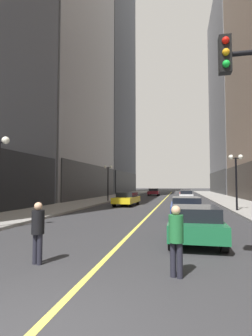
{
  "coord_description": "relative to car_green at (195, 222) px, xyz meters",
  "views": [
    {
      "loc": [
        2.11,
        -3.34,
        2.15
      ],
      "look_at": [
        -6.13,
        37.11,
        4.68
      ],
      "focal_mm": 28.09,
      "sensor_mm": 36.0,
      "label": 1
    }
  ],
  "objects": [
    {
      "name": "street_lamp_left_far",
      "position": [
        -9.05,
        20.59,
        2.54
      ],
      "size": [
        1.06,
        0.36,
        4.43
      ],
      "color": "black",
      "rests_on": "ground"
    },
    {
      "name": "car_maroon",
      "position": [
        -5.3,
        39.5,
        0.0
      ],
      "size": [
        1.94,
        4.65,
        1.32
      ],
      "color": "maroon",
      "rests_on": "ground"
    },
    {
      "name": "car_red",
      "position": [
        0.37,
        32.43,
        0.0
      ],
      "size": [
        1.91,
        4.57,
        1.32
      ],
      "color": "#B21919",
      "rests_on": "ground"
    },
    {
      "name": "pedestrian_in_green_parka",
      "position": [
        -0.64,
        -3.93,
        0.24
      ],
      "size": [
        0.44,
        0.44,
        1.65
      ],
      "color": "black",
      "rests_on": "ground"
    },
    {
      "name": "pedestrian_in_black_coat",
      "position": [
        -4.31,
        -3.65,
        0.24
      ],
      "size": [
        0.42,
        0.42,
        1.66
      ],
      "color": "black",
      "rests_on": "ground"
    },
    {
      "name": "ground_plane",
      "position": [
        -2.65,
        28.13,
        -0.72
      ],
      "size": [
        200.0,
        200.0,
        0.0
      ],
      "primitive_type": "plane",
      "color": "#2D2D30"
    },
    {
      "name": "building_left_far",
      "position": [
        -19.62,
        53.13,
        31.58
      ],
      "size": [
        13.12,
        26.0,
        64.77
      ],
      "color": "#4C515B",
      "rests_on": "ground"
    },
    {
      "name": "car_yellow",
      "position": [
        -5.72,
        15.62,
        0.0
      ],
      "size": [
        2.06,
        4.86,
        1.32
      ],
      "color": "yellow",
      "rests_on": "ground"
    },
    {
      "name": "car_green",
      "position": [
        0.0,
        0.0,
        0.0
      ],
      "size": [
        1.9,
        4.12,
        1.32
      ],
      "color": "#196038",
      "rests_on": "ground"
    },
    {
      "name": "car_blue",
      "position": [
        -0.16,
        7.26,
        0.0
      ],
      "size": [
        1.98,
        4.77,
        1.32
      ],
      "color": "navy",
      "rests_on": "ground"
    },
    {
      "name": "sidewalk_left",
      "position": [
        -10.9,
        28.13,
        -0.64
      ],
      "size": [
        4.5,
        78.0,
        0.15
      ],
      "primitive_type": "cube",
      "color": "gray",
      "rests_on": "ground"
    },
    {
      "name": "car_white",
      "position": [
        0.31,
        25.27,
        -0.0
      ],
      "size": [
        1.8,
        4.47,
        1.32
      ],
      "color": "silver",
      "rests_on": "ground"
    },
    {
      "name": "sidewalk_right",
      "position": [
        5.6,
        28.13,
        -0.64
      ],
      "size": [
        4.5,
        78.0,
        0.15
      ],
      "primitive_type": "cube",
      "color": "gray",
      "rests_on": "ground"
    },
    {
      "name": "lane_centre_stripe",
      "position": [
        -2.65,
        28.13,
        -0.71
      ],
      "size": [
        0.16,
        70.0,
        0.01
      ],
      "primitive_type": "cube",
      "color": "#E5D64C",
      "rests_on": "ground"
    },
    {
      "name": "building_right_far",
      "position": [
        13.08,
        53.13,
        22.34
      ],
      "size": [
        10.68,
        26.0,
        46.31
      ],
      "color": "gray",
      "rests_on": "ground"
    },
    {
      "name": "building_left_mid",
      "position": [
        -19.44,
        27.63,
        23.98
      ],
      "size": [
        12.77,
        24.0,
        49.58
      ],
      "color": "gray",
      "rests_on": "ground"
    },
    {
      "name": "street_lamp_right_mid",
      "position": [
        3.75,
        11.32,
        2.54
      ],
      "size": [
        1.06,
        0.36,
        4.43
      ],
      "color": "black",
      "rests_on": "ground"
    }
  ]
}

